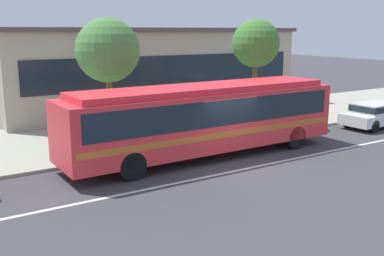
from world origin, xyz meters
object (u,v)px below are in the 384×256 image
object	(u,v)px
pedestrian_waiting_near_sign	(250,111)
street_tree_mid_block	(256,44)
bus_stop_sign	(265,101)
sedan_far_ahead	(377,113)
street_tree_near_stop	(108,51)
transit_bus	(205,116)

from	to	relation	value
pedestrian_waiting_near_sign	street_tree_mid_block	world-z (taller)	street_tree_mid_block
pedestrian_waiting_near_sign	bus_stop_sign	xyz separation A→B (m)	(0.75, -0.24, 0.50)
pedestrian_waiting_near_sign	street_tree_mid_block	size ratio (longest dim) A/B	0.32
sedan_far_ahead	bus_stop_sign	distance (m)	6.43
bus_stop_sign	street_tree_near_stop	distance (m)	7.95
street_tree_near_stop	street_tree_mid_block	bearing A→B (deg)	-4.93
street_tree_mid_block	bus_stop_sign	bearing A→B (deg)	-112.63
sedan_far_ahead	pedestrian_waiting_near_sign	distance (m)	7.17
transit_bus	bus_stop_sign	world-z (taller)	transit_bus
street_tree_mid_block	pedestrian_waiting_near_sign	bearing A→B (deg)	-136.42
sedan_far_ahead	pedestrian_waiting_near_sign	bearing A→B (deg)	161.08
sedan_far_ahead	bus_stop_sign	xyz separation A→B (m)	(-6.02, 2.08, 0.91)
transit_bus	street_tree_mid_block	bearing A→B (deg)	32.33
sedan_far_ahead	street_tree_near_stop	size ratio (longest dim) A/B	0.79
street_tree_near_stop	transit_bus	bearing A→B (deg)	-61.24
bus_stop_sign	street_tree_mid_block	size ratio (longest dim) A/B	0.43
pedestrian_waiting_near_sign	street_tree_near_stop	world-z (taller)	street_tree_near_stop
pedestrian_waiting_near_sign	bus_stop_sign	size ratio (longest dim) A/B	0.74
pedestrian_waiting_near_sign	bus_stop_sign	bearing A→B (deg)	-18.08
bus_stop_sign	street_tree_near_stop	world-z (taller)	street_tree_near_stop
transit_bus	sedan_far_ahead	distance (m)	10.96
bus_stop_sign	street_tree_mid_block	distance (m)	3.20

